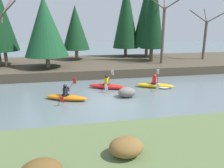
{
  "coord_description": "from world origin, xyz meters",
  "views": [
    {
      "loc": [
        -2.67,
        -11.84,
        4.5
      ],
      "look_at": [
        0.05,
        2.29,
        0.55
      ],
      "focal_mm": 35.0,
      "sensor_mm": 36.0,
      "label": 1
    }
  ],
  "objects": [
    {
      "name": "conifer_tree_mid_left",
      "position": [
        -1.95,
        12.28,
        4.14
      ],
      "size": [
        2.89,
        2.89,
        5.68
      ],
      "color": "#7A664C",
      "rests_on": "riverbank_far"
    },
    {
      "name": "kayaker_trailing",
      "position": [
        -3.0,
        1.1,
        0.22
      ],
      "size": [
        2.72,
        1.97,
        1.2
      ],
      "rotation": [
        0.0,
        0.0,
        -0.41
      ],
      "color": "orange",
      "rests_on": "ground"
    },
    {
      "name": "conifer_tree_left",
      "position": [
        -4.64,
        8.13,
        4.3
      ],
      "size": [
        3.73,
        3.73,
        6.05
      ],
      "color": "#7A664C",
      "rests_on": "riverbank_far"
    },
    {
      "name": "kayaker_lead",
      "position": [
        3.44,
        2.63,
        0.2
      ],
      "size": [
        2.73,
        1.98,
        1.2
      ],
      "rotation": [
        0.0,
        0.0,
        -0.39
      ],
      "color": "yellow",
      "rests_on": "ground"
    },
    {
      "name": "boulder_midstream",
      "position": [
        0.78,
        1.0,
        0.32
      ],
      "size": [
        1.13,
        0.89,
        0.64
      ],
      "color": "slate",
      "rests_on": "ground"
    },
    {
      "name": "bare_tree_mid_downstream",
      "position": [
        6.2,
        8.28,
        4.06
      ],
      "size": [
        3.84,
        3.8,
        7.0
      ],
      "color": "brown",
      "rests_on": "riverbank_far"
    },
    {
      "name": "bare_tree_mid_upstream",
      "position": [
        -8.31,
        9.17,
        3.59
      ],
      "size": [
        3.32,
        3.28,
        5.99
      ],
      "color": "brown",
      "rests_on": "riverbank_far"
    },
    {
      "name": "kayaker_middle",
      "position": [
        -0.13,
        3.07,
        0.22
      ],
      "size": [
        2.71,
        1.96,
        1.2
      ],
      "rotation": [
        0.0,
        0.0,
        -0.42
      ],
      "color": "red",
      "rests_on": "ground"
    },
    {
      "name": "riverbank_far",
      "position": [
        0.0,
        10.52,
        0.38
      ],
      "size": [
        44.0,
        9.41,
        0.76
      ],
      "color": "#4C4233",
      "rests_on": "ground"
    },
    {
      "name": "conifer_tree_centre",
      "position": [
        3.89,
        13.62,
        5.54
      ],
      "size": [
        3.01,
        3.01,
        8.54
      ],
      "color": "brown",
      "rests_on": "riverbank_far"
    },
    {
      "name": "conifer_tree_mid_right",
      "position": [
        5.73,
        9.94,
        5.78
      ],
      "size": [
        2.46,
        2.46,
        8.74
      ],
      "color": "brown",
      "rests_on": "riverbank_far"
    },
    {
      "name": "conifer_tree_right",
      "position": [
        6.35,
        13.18,
        5.9
      ],
      "size": [
        3.45,
        3.45,
        9.08
      ],
      "color": "#7A664C",
      "rests_on": "riverbank_far"
    },
    {
      "name": "shrub_clump_second",
      "position": [
        -1.18,
        -6.3,
        1.0
      ],
      "size": [
        1.03,
        0.86,
        0.56
      ],
      "color": "brown",
      "rests_on": "riverbank_near"
    },
    {
      "name": "ground_plane",
      "position": [
        0.0,
        0.0,
        0.0
      ],
      "size": [
        90.0,
        90.0,
        0.0
      ],
      "primitive_type": "plane",
      "color": "slate"
    },
    {
      "name": "bare_tree_downstream",
      "position": [
        11.79,
        9.94,
        3.33
      ],
      "size": [
        3.02,
        2.98,
        5.43
      ],
      "color": "brown",
      "rests_on": "riverbank_far"
    }
  ]
}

